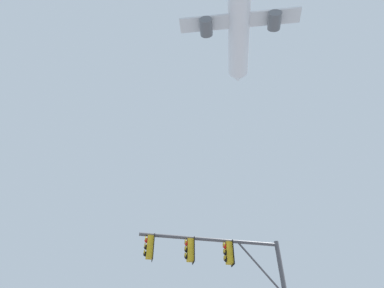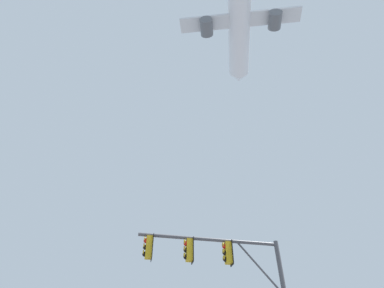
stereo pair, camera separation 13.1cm
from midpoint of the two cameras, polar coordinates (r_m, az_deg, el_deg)
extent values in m
cylinder|color=#4C4C51|center=(14.13, 3.12, -17.12)|extent=(6.12, 0.97, 0.15)
cylinder|color=#4C4C51|center=(14.44, 12.21, -21.37)|extent=(1.90, 0.33, 2.19)
cube|color=gold|center=(13.56, -8.04, -18.25)|extent=(0.30, 0.35, 0.90)
cylinder|color=gold|center=(13.75, -7.84, -16.26)|extent=(0.05, 0.05, 0.12)
cube|color=black|center=(13.57, -7.42, -18.32)|extent=(0.09, 0.46, 1.04)
sphere|color=red|center=(13.65, -8.56, -17.12)|extent=(0.20, 0.20, 0.20)
cylinder|color=gold|center=(13.67, -8.82, -16.86)|extent=(0.07, 0.21, 0.21)
sphere|color=black|center=(13.55, -8.68, -18.22)|extent=(0.20, 0.20, 0.20)
cylinder|color=gold|center=(13.57, -8.94, -17.95)|extent=(0.07, 0.21, 0.21)
sphere|color=black|center=(13.46, -8.80, -19.33)|extent=(0.20, 0.20, 0.20)
cylinder|color=gold|center=(13.47, -9.06, -19.06)|extent=(0.07, 0.21, 0.21)
cube|color=gold|center=(13.76, -0.62, -18.91)|extent=(0.30, 0.35, 0.90)
cylinder|color=gold|center=(13.94, -0.61, -16.93)|extent=(0.05, 0.05, 0.12)
cube|color=black|center=(13.78, -0.02, -18.95)|extent=(0.09, 0.46, 1.04)
sphere|color=red|center=(13.83, -1.23, -17.81)|extent=(0.20, 0.20, 0.20)
cylinder|color=gold|center=(13.84, -1.51, -17.56)|extent=(0.07, 0.21, 0.21)
sphere|color=black|center=(13.73, -1.25, -18.90)|extent=(0.20, 0.20, 0.20)
cylinder|color=gold|center=(13.74, -1.53, -18.65)|extent=(0.07, 0.21, 0.21)
sphere|color=black|center=(13.64, -1.27, -20.01)|extent=(0.20, 0.20, 0.20)
cylinder|color=gold|center=(13.65, -1.55, -19.75)|extent=(0.07, 0.21, 0.21)
cube|color=gold|center=(14.16, 6.52, -19.26)|extent=(0.30, 0.35, 0.90)
cylinder|color=gold|center=(14.33, 6.37, -17.34)|extent=(0.05, 0.05, 0.12)
cube|color=black|center=(14.20, 7.09, -19.27)|extent=(0.09, 0.46, 1.04)
sphere|color=red|center=(14.21, 5.85, -18.21)|extent=(0.20, 0.20, 0.20)
cylinder|color=gold|center=(14.21, 5.57, -17.98)|extent=(0.07, 0.21, 0.21)
sphere|color=black|center=(14.11, 5.93, -19.28)|extent=(0.20, 0.20, 0.20)
cylinder|color=gold|center=(14.11, 5.64, -19.04)|extent=(0.07, 0.21, 0.21)
sphere|color=black|center=(14.02, 6.01, -20.35)|extent=(0.20, 0.20, 0.20)
cylinder|color=gold|center=(14.02, 5.72, -20.11)|extent=(0.07, 0.21, 0.21)
cylinder|color=white|center=(53.24, 8.55, 21.31)|extent=(6.74, 20.04, 3.51)
cone|color=white|center=(59.51, 8.38, 12.16)|extent=(3.69, 2.93, 3.33)
cube|color=silver|center=(52.51, 8.61, 21.54)|extent=(18.77, 5.48, 0.39)
cylinder|color=#595B60|center=(51.40, 2.53, 20.66)|extent=(2.38, 2.92, 1.97)
cylinder|color=#595B60|center=(52.34, 14.83, 21.04)|extent=(2.38, 2.92, 1.97)
camera|label=1|loc=(0.07, -90.16, 0.13)|focal=29.05mm
camera|label=2|loc=(0.07, 89.84, -0.13)|focal=29.05mm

